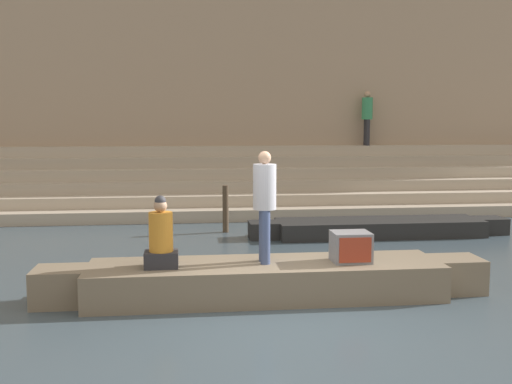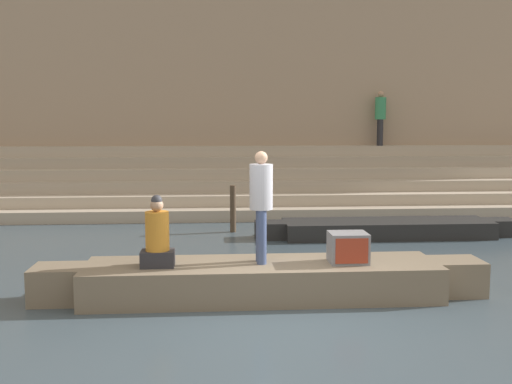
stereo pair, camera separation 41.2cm
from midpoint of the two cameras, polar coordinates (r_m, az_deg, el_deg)
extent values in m
plane|color=#3D4C56|center=(8.15, 1.45, -11.62)|extent=(120.00, 120.00, 0.00)
cube|color=tan|center=(17.10, -2.89, -1.42)|extent=(36.00, 3.53, 0.30)
cube|color=#B2A28D|center=(17.36, -2.96, -0.29)|extent=(36.00, 2.94, 0.30)
cube|color=tan|center=(17.61, -3.03, 0.81)|extent=(36.00, 2.36, 0.30)
cube|color=#B2A28D|center=(17.88, -3.10, 1.88)|extent=(36.00, 1.77, 0.30)
cube|color=tan|center=(18.15, -3.16, 2.91)|extent=(36.00, 1.18, 0.30)
cube|color=#B2A28D|center=(18.43, -3.22, 3.91)|extent=(36.00, 0.59, 0.30)
cube|color=tan|center=(19.37, -3.43, 11.55)|extent=(34.20, 1.20, 8.42)
cube|color=brown|center=(18.81, -3.24, -0.23)|extent=(34.20, 0.12, 0.60)
cube|color=#756651|center=(8.84, -0.45, -8.40)|extent=(5.13, 1.23, 0.52)
cube|color=beige|center=(8.78, -0.45, -6.92)|extent=(4.72, 1.13, 0.05)
cube|color=#756651|center=(9.59, 17.36, -7.49)|extent=(0.72, 0.67, 0.52)
cube|color=#756651|center=(9.02, -19.48, -8.48)|extent=(0.72, 0.67, 0.52)
cylinder|color=olive|center=(9.45, -5.59, -6.45)|extent=(2.90, 0.04, 0.04)
cylinder|color=#3D4C75|center=(8.81, -0.61, -4.10)|extent=(0.14, 0.14, 0.79)
cylinder|color=#3D4C75|center=(8.62, -0.48, -4.33)|extent=(0.14, 0.14, 0.79)
cylinder|color=#B2B2BC|center=(8.61, -0.55, 0.50)|extent=(0.34, 0.34, 0.65)
sphere|color=tan|center=(8.57, -0.55, 3.29)|extent=(0.19, 0.19, 0.19)
cube|color=#28282D|center=(8.63, -10.37, -6.32)|extent=(0.47, 0.37, 0.23)
cylinder|color=orange|center=(8.55, -10.42, -3.76)|extent=(0.34, 0.34, 0.56)
sphere|color=tan|center=(8.49, -10.47, -1.29)|extent=(0.19, 0.19, 0.19)
sphere|color=#333338|center=(8.48, -10.48, -0.85)|extent=(0.16, 0.16, 0.16)
cube|color=slate|center=(8.88, 7.70, -5.20)|extent=(0.55, 0.47, 0.44)
cube|color=#99331E|center=(8.65, 8.09, -5.52)|extent=(0.47, 0.02, 0.36)
cube|color=black|center=(13.78, 10.81, -3.36)|extent=(4.62, 1.18, 0.37)
cube|color=#993328|center=(13.75, 10.83, -2.70)|extent=(4.25, 1.08, 0.05)
cube|color=black|center=(14.78, 20.62, -2.99)|extent=(0.65, 0.65, 0.37)
cube|color=black|center=(13.24, -0.16, -3.65)|extent=(0.65, 0.65, 0.37)
cylinder|color=#473828|center=(13.95, -3.77, -1.62)|extent=(0.14, 0.14, 1.10)
cylinder|color=#28282D|center=(19.25, 9.81, 5.61)|extent=(0.14, 0.14, 0.82)
cylinder|color=#28282D|center=(19.07, 9.97, 5.60)|extent=(0.14, 0.14, 0.82)
cylinder|color=#338456|center=(19.16, 9.94, 7.84)|extent=(0.34, 0.34, 0.68)
sphere|color=tan|center=(19.18, 9.96, 9.15)|extent=(0.19, 0.19, 0.19)
camera|label=1|loc=(0.21, -91.21, -0.14)|focal=42.00mm
camera|label=2|loc=(0.21, 88.79, 0.14)|focal=42.00mm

